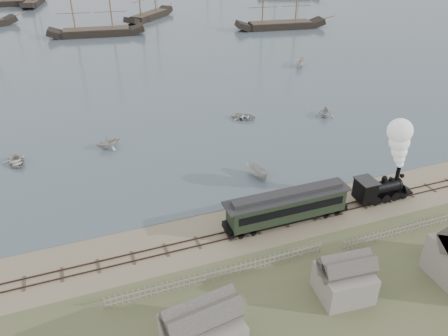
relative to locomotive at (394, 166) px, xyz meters
name	(u,v)px	position (x,y,z in m)	size (l,w,h in m)	color
ground	(258,215)	(-14.20, 2.00, -4.02)	(600.00, 600.00, 0.00)	gray
rail_track	(266,226)	(-14.20, 0.00, -3.98)	(120.00, 1.80, 0.16)	#3B2720
picket_fence_west	(221,278)	(-20.70, -5.00, -4.02)	(19.00, 0.10, 1.20)	gray
picket_fence_east	(409,232)	(-1.70, -5.50, -4.02)	(15.00, 0.10, 1.20)	gray
shed_mid	(342,294)	(-12.20, -10.00, -4.02)	(4.00, 3.50, 3.60)	gray
locomotive	(394,166)	(0.00, 0.00, 0.00)	(6.97, 2.60, 8.69)	black
passenger_coach	(287,206)	(-12.11, 0.00, -2.05)	(12.73, 2.45, 3.09)	black
beached_dinghy	(257,205)	(-13.82, 3.04, -3.60)	(4.03, 2.88, 0.84)	beige
rowboat_0	(16,162)	(-37.55, 21.34, -3.59)	(3.58, 2.56, 0.74)	beige
rowboat_1	(108,142)	(-26.46, 21.90, -3.12)	(3.19, 2.75, 1.68)	beige
rowboat_2	(257,172)	(-11.33, 8.79, -3.31)	(3.36, 1.27, 1.30)	beige
rowboat_3	(244,117)	(-6.60, 24.23, -3.59)	(3.61, 2.58, 0.75)	beige
rowboat_4	(325,111)	(5.12, 21.02, -3.14)	(3.11, 2.68, 1.64)	beige
rowboat_5	(300,63)	(13.40, 43.84, -3.24)	(3.72, 1.40, 1.44)	beige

